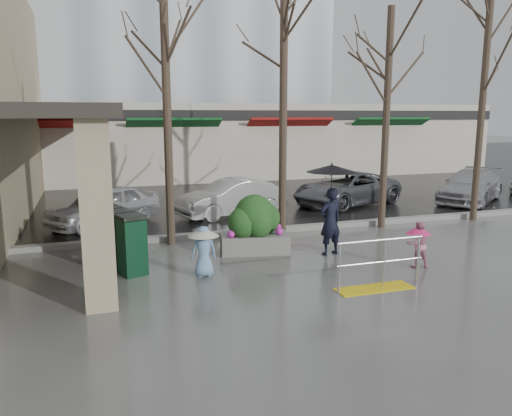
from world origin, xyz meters
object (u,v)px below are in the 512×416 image
car_d (471,186)px  planter (255,225)px  tree_mideast (389,65)px  child_blue (204,246)px  car_c (347,189)px  car_a (104,206)px  child_pink (418,241)px  woman (331,200)px  handrail (378,271)px  car_b (232,198)px  tree_east (487,51)px  tree_west (165,48)px  tree_midwest (284,47)px  news_boxes (115,237)px

car_d → planter: bearing=-102.7°
tree_mideast → child_blue: 8.07m
child_blue → car_c: size_ratio=0.25×
tree_mideast → car_a: size_ratio=1.76×
child_pink → car_d: (7.37, 6.68, 0.03)m
child_blue → woman: bearing=-163.8°
handrail → car_a: car_a is taller
car_b → car_c: 4.80m
handrail → tree_mideast: tree_mideast is taller
tree_east → car_a: size_ratio=1.95×
tree_west → tree_mideast: tree_west is taller
tree_east → woman: size_ratio=3.15×
handrail → tree_east: tree_east is taller
handrail → tree_midwest: 6.83m
tree_west → car_c: tree_west is taller
tree_west → tree_mideast: 6.50m
tree_mideast → news_boxes: tree_mideast is taller
handrail → tree_midwest: bearing=91.9°
news_boxes → car_c: news_boxes is taller
tree_mideast → woman: 5.07m
child_blue → tree_east: bearing=-158.5°
handrail → news_boxes: news_boxes is taller
child_blue → news_boxes: (-1.75, 1.47, -0.01)m
handrail → tree_midwest: size_ratio=0.27×
tree_east → planter: (-8.12, -1.45, -4.68)m
tree_west → car_b: size_ratio=1.78×
tree_midwest → woman: size_ratio=3.06×
child_pink → child_blue: child_blue is taller
tree_mideast → car_a: 9.62m
handrail → car_d: (9.01, 7.64, 0.25)m
tree_midwest → car_a: (-4.83, 2.94, -4.60)m
child_pink → car_a: bearing=-34.2°
child_pink → child_blue: size_ratio=0.96×
woman → child_pink: 2.26m
woman → car_a: woman is taller
handrail → car_d: size_ratio=0.44×
woman → news_boxes: 5.20m
tree_east → woman: 7.89m
car_b → car_d: same height
tree_west → child_blue: (0.25, -2.92, -4.41)m
tree_midwest → child_blue: (-2.95, -2.92, -4.56)m
car_c → tree_mideast: bearing=-32.6°
child_pink → car_c: car_c is taller
tree_west → woman: tree_west is taller
news_boxes → car_d: size_ratio=0.56×
car_d → tree_mideast: bearing=-99.2°
car_d → car_c: bearing=-135.7°
handrail → child_pink: size_ratio=1.78×
car_b → car_c: same height
tree_east → child_pink: size_ratio=6.75×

